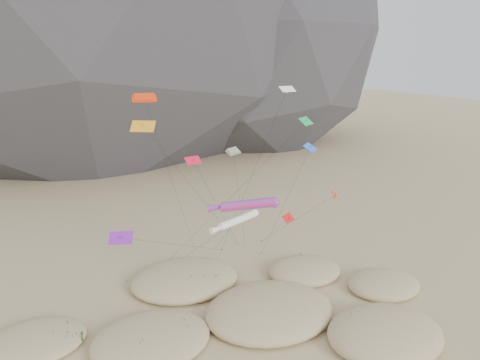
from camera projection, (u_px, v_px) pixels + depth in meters
name	position (u px, v px, depth m)	size (l,w,h in m)	color
ground	(278.00, 344.00, 51.12)	(500.00, 500.00, 0.00)	#CCB789
dunes	(246.00, 328.00, 52.82)	(53.25, 39.71, 3.69)	#CCB789
dune_grass	(246.00, 326.00, 52.95)	(40.26, 28.86, 1.48)	black
kite_stakes	(212.00, 256.00, 72.53)	(23.70, 5.17, 0.30)	#3F2D1E
rainbow_tube_kite	(245.00, 205.00, 54.08)	(8.71, 20.64, 14.65)	#FD1A4B
white_tube_kite	(236.00, 221.00, 57.09)	(7.86, 14.39, 11.61)	white
orange_parafoil	(145.00, 100.00, 55.54)	(11.69, 11.66, 26.07)	red
multi_parafoil	(234.00, 153.00, 59.41)	(9.07, 11.97, 19.06)	orange
delta_kites	(246.00, 165.00, 55.75)	(29.32, 21.00, 26.60)	white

